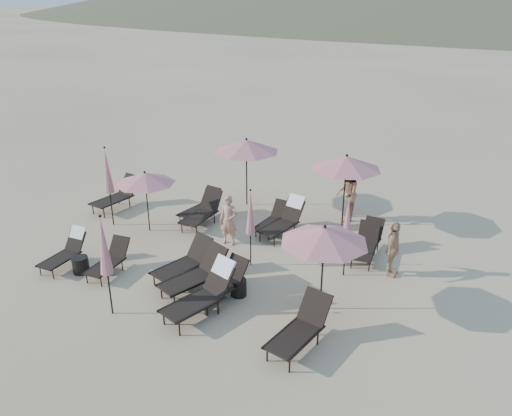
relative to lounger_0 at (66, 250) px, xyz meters
The scene contains 28 objects.
ground 4.17m from the lounger_0, ahead, with size 800.00×800.00×0.00m, color #D6BA8C.
lounger_0 is the anchor object (origin of this frame).
lounger_1 1.40m from the lounger_0, ahead, with size 0.72×1.52×0.84m.
lounger_2 3.48m from the lounger_0, 17.29° to the left, with size 1.08×1.86×1.01m.
lounger_3 4.79m from the lounger_0, ahead, with size 0.95×1.71×0.93m.
lounger_4 4.71m from the lounger_0, ahead, with size 1.18×2.02×1.19m.
lounger_5 7.23m from the lounger_0, ahead, with size 0.93×1.85×1.02m.
lounger_6 4.14m from the lounger_0, 113.57° to the left, with size 0.89×1.91×1.06m.
lounger_7 4.46m from the lounger_0, 65.79° to the left, with size 0.73×1.79×1.02m.
lounger_8 4.70m from the lounger_0, 71.48° to the left, with size 0.81×1.72×0.96m.
lounger_9 6.30m from the lounger_0, 49.59° to the left, with size 0.65×1.52×0.85m.
lounger_10 6.54m from the lounger_0, 46.35° to the left, with size 0.95×1.88×1.12m.
lounger_11 8.65m from the lounger_0, 33.58° to the left, with size 0.60×1.53×0.88m.
lounger_12 4.02m from the lounger_0, ahead, with size 1.26×1.97×1.06m.
lounger_13 8.48m from the lounger_0, 31.28° to the left, with size 0.80×1.64×0.91m.
umbrella_open_0 3.21m from the lounger_0, 78.86° to the left, with size 1.89×1.89×2.03m.
umbrella_open_1 7.37m from the lounger_0, 11.07° to the left, with size 2.08×2.08×2.24m.
umbrella_open_2 6.92m from the lounger_0, 70.49° to the left, with size 2.32×2.32×2.50m.
umbrella_open_3 8.78m from the lounger_0, 46.87° to the left, with size 2.27×2.27×2.44m.
umbrella_closed_0 3.32m from the lounger_0, 22.98° to the right, with size 0.30×0.30×2.58m.
umbrella_closed_1 7.81m from the lounger_0, 24.25° to the left, with size 0.28×0.28×2.35m.
umbrella_closed_2 3.10m from the lounger_0, 106.67° to the left, with size 0.32×0.32×2.69m.
umbrella_closed_3 5.29m from the lounger_0, 28.49° to the left, with size 0.27×0.27×2.29m.
side_table_0 0.71m from the lounger_0, 11.86° to the right, with size 0.44×0.44×0.46m, color black.
side_table_1 5.13m from the lounger_0, 10.67° to the left, with size 0.41×0.41×0.44m, color black.
beachgoer_a 4.69m from the lounger_0, 44.69° to the left, with size 0.57×0.38×1.57m, color tan.
beachgoer_b 8.89m from the lounger_0, 48.86° to the left, with size 0.93×0.72×1.91m, color #AE7B5A.
beachgoer_c 9.00m from the lounger_0, 25.06° to the left, with size 0.91×0.38×1.56m, color tan.
Camera 1 is at (6.48, -8.70, 6.96)m, focal length 35.00 mm.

